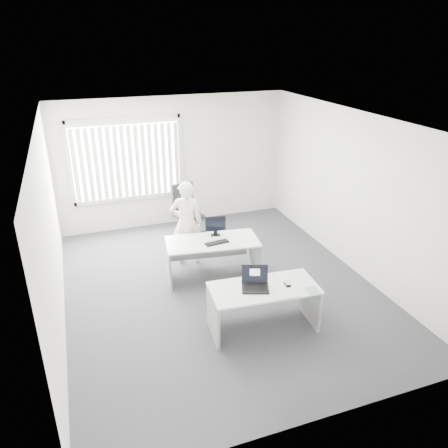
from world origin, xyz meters
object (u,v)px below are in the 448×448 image
object	(u,v)px
person	(187,223)
laptop	(256,280)
desk_near	(264,299)
office_chair	(187,221)
monitor	(215,226)
desk_far	(212,251)

from	to	relation	value
person	laptop	size ratio (longest dim) A/B	4.28
laptop	desk_near	bearing A→B (deg)	24.58
office_chair	monitor	xyz separation A→B (m)	(0.10, -1.56, 0.54)
person	desk_far	bearing A→B (deg)	124.35
desk_near	monitor	xyz separation A→B (m)	(-0.11, 1.81, 0.39)
desk_far	monitor	xyz separation A→B (m)	(0.12, 0.19, 0.38)
office_chair	person	bearing A→B (deg)	-120.04
person	monitor	distance (m)	0.65
desk_near	monitor	world-z (taller)	monitor
monitor	office_chair	bearing A→B (deg)	103.93
office_chair	monitor	size ratio (longest dim) A/B	3.21
person	monitor	xyz separation A→B (m)	(0.38, -0.51, 0.10)
monitor	person	bearing A→B (deg)	137.04
person	laptop	xyz separation A→B (m)	(0.35, -2.34, 0.04)
monitor	desk_near	bearing A→B (deg)	-76.20
desk_near	office_chair	bearing A→B (deg)	98.11
office_chair	laptop	bearing A→B (deg)	-103.53
laptop	monitor	size ratio (longest dim) A/B	1.04
office_chair	monitor	world-z (taller)	office_chair
desk_near	desk_far	distance (m)	1.64
desk_near	monitor	bearing A→B (deg)	98.05
desk_far	office_chair	size ratio (longest dim) A/B	1.43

